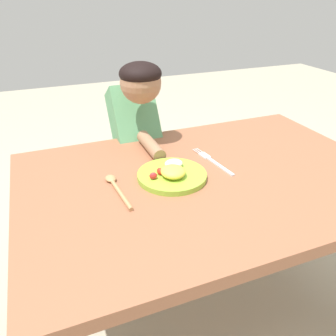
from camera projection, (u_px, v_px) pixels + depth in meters
name	position (u px, v px, depth m)	size (l,w,h in m)	color
ground_plane	(199.00, 309.00, 1.46)	(8.00, 8.00, 0.00)	#A9A28A
dining_table	(206.00, 194.00, 1.19)	(1.25, 0.84, 0.66)	#92593C
plate	(172.00, 174.00, 1.12)	(0.23, 0.23, 0.05)	#8FBF37
fork	(212.00, 161.00, 1.24)	(0.05, 0.24, 0.01)	silver
spoon	(116.00, 187.00, 1.07)	(0.04, 0.22, 0.02)	tan
person	(136.00, 160.00, 1.56)	(0.19, 0.47, 0.98)	#33556B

